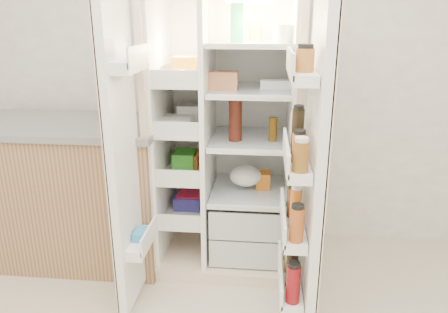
# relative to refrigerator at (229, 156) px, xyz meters

# --- Properties ---
(wall_back) EXTENTS (4.00, 0.02, 2.70)m
(wall_back) POSITION_rel_refrigerator_xyz_m (-0.02, 0.35, 0.61)
(wall_back) COLOR white
(wall_back) RESTS_ON floor
(refrigerator) EXTENTS (0.92, 0.70, 1.80)m
(refrigerator) POSITION_rel_refrigerator_xyz_m (0.00, 0.00, 0.00)
(refrigerator) COLOR beige
(refrigerator) RESTS_ON floor
(freezer_door) EXTENTS (0.15, 0.40, 1.72)m
(freezer_door) POSITION_rel_refrigerator_xyz_m (-0.51, -0.60, 0.15)
(freezer_door) COLOR white
(freezer_door) RESTS_ON floor
(fridge_door) EXTENTS (0.17, 0.58, 1.72)m
(fridge_door) POSITION_rel_refrigerator_xyz_m (0.47, -0.70, 0.13)
(fridge_door) COLOR white
(fridge_door) RESTS_ON floor
(kitchen_counter) EXTENTS (1.34, 0.71, 0.97)m
(kitchen_counter) POSITION_rel_refrigerator_xyz_m (-1.09, -0.10, -0.26)
(kitchen_counter) COLOR #A77D53
(kitchen_counter) RESTS_ON floor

